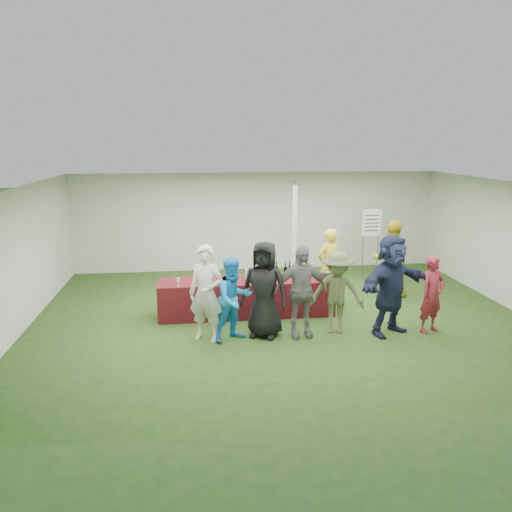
{
  "coord_description": "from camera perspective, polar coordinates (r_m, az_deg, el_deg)",
  "views": [
    {
      "loc": [
        -1.69,
        -9.57,
        3.58
      ],
      "look_at": [
        -0.48,
        0.26,
        1.25
      ],
      "focal_mm": 35.0,
      "sensor_mm": 36.0,
      "label": 1
    }
  ],
  "objects": [
    {
      "name": "customer_3",
      "position": [
        9.18,
        5.12,
        -4.04
      ],
      "size": [
        1.03,
        0.48,
        1.72
      ],
      "primitive_type": "imported",
      "rotation": [
        0.0,
        0.0,
        0.06
      ],
      "color": "slate",
      "rests_on": "ground"
    },
    {
      "name": "customer_2",
      "position": [
        9.13,
        0.95,
        -3.84
      ],
      "size": [
        1.03,
        0.87,
        1.79
      ],
      "primitive_type": "imported",
      "rotation": [
        0.0,
        0.0,
        -0.41
      ],
      "color": "black",
      "rests_on": "ground"
    },
    {
      "name": "wine_list_sign",
      "position": [
        13.36,
        13.06,
        3.14
      ],
      "size": [
        0.5,
        0.03,
        1.8
      ],
      "color": "slate",
      "rests_on": "ground"
    },
    {
      "name": "customer_0",
      "position": [
        8.99,
        -5.71,
        -4.28
      ],
      "size": [
        0.76,
        0.65,
        1.77
      ],
      "primitive_type": "imported",
      "rotation": [
        0.0,
        0.0,
        -0.42
      ],
      "color": "silver",
      "rests_on": "ground"
    },
    {
      "name": "customer_4",
      "position": [
        9.45,
        9.21,
        -4.13
      ],
      "size": [
        1.12,
        0.81,
        1.57
      ],
      "primitive_type": "imported",
      "rotation": [
        0.0,
        0.0,
        -0.24
      ],
      "color": "#515935",
      "rests_on": "ground"
    },
    {
      "name": "bar_towel",
      "position": [
        10.59,
        7.33,
        -2.29
      ],
      "size": [
        0.25,
        0.18,
        0.03
      ],
      "primitive_type": "cube",
      "color": "white",
      "rests_on": "serving_table"
    },
    {
      "name": "customer_5",
      "position": [
        9.56,
        15.18,
        -3.18
      ],
      "size": [
        1.83,
        1.32,
        1.91
      ],
      "primitive_type": "imported",
      "rotation": [
        0.0,
        0.0,
        0.48
      ],
      "color": "#1B213E",
      "rests_on": "ground"
    },
    {
      "name": "serving_table",
      "position": [
        10.39,
        -1.1,
        -4.74
      ],
      "size": [
        3.6,
        0.8,
        0.75
      ],
      "primitive_type": "cube",
      "color": "#541118",
      "rests_on": "ground"
    },
    {
      "name": "ground",
      "position": [
        10.36,
        2.84,
        -7.0
      ],
      "size": [
        60.0,
        60.0,
        0.0
      ],
      "primitive_type": "plane",
      "color": "#284719",
      "rests_on": "ground"
    },
    {
      "name": "customer_1",
      "position": [
        9.0,
        -2.56,
        -4.93
      ],
      "size": [
        0.94,
        0.88,
        1.55
      ],
      "primitive_type": "imported",
      "rotation": [
        0.0,
        0.0,
        0.5
      ],
      "color": "#1A8FDD",
      "rests_on": "ground"
    },
    {
      "name": "staff_back",
      "position": [
        11.87,
        15.1,
        -0.33
      ],
      "size": [
        0.87,
        0.69,
        1.78
      ],
      "primitive_type": "imported",
      "rotation": [
        0.0,
        0.0,
        3.13
      ],
      "color": "gold",
      "rests_on": "ground"
    },
    {
      "name": "customer_6",
      "position": [
        9.93,
        19.48,
        -4.16
      ],
      "size": [
        0.64,
        0.54,
        1.48
      ],
      "primitive_type": "imported",
      "rotation": [
        0.0,
        0.0,
        0.42
      ],
      "color": "maroon",
      "rests_on": "ground"
    },
    {
      "name": "water_bottle",
      "position": [
        10.33,
        -1.06,
        -2.07
      ],
      "size": [
        0.07,
        0.07,
        0.23
      ],
      "color": "silver",
      "rests_on": "serving_table"
    },
    {
      "name": "staff_pourer",
      "position": [
        11.23,
        8.28,
        -1.06
      ],
      "size": [
        0.71,
        0.61,
        1.66
      ],
      "primitive_type": "imported",
      "rotation": [
        0.0,
        0.0,
        3.55
      ],
      "color": "yellow",
      "rests_on": "ground"
    },
    {
      "name": "wine_bottles",
      "position": [
        10.47,
        2.54,
        -1.77
      ],
      "size": [
        0.86,
        0.15,
        0.32
      ],
      "color": "black",
      "rests_on": "serving_table"
    },
    {
      "name": "dump_bucket",
      "position": [
        10.33,
        7.98,
        -2.27
      ],
      "size": [
        0.25,
        0.25,
        0.18
      ],
      "primitive_type": "cylinder",
      "color": "slate",
      "rests_on": "serving_table"
    },
    {
      "name": "wine_glasses",
      "position": [
        9.97,
        -3.63,
        -2.61
      ],
      "size": [
        2.69,
        0.16,
        0.16
      ],
      "color": "silver",
      "rests_on": "serving_table"
    },
    {
      "name": "tent",
      "position": [
        11.22,
        4.4,
        1.73
      ],
      "size": [
        10.0,
        10.0,
        10.0
      ],
      "color": "white",
      "rests_on": "ground"
    }
  ]
}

